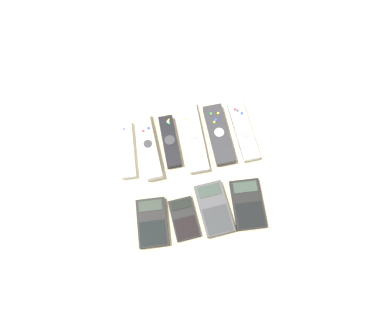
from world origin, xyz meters
name	(u,v)px	position (x,y,z in m)	size (l,w,h in m)	color
ground_plane	(194,182)	(0.00, 0.00, 0.00)	(3.00, 3.00, 0.00)	beige
remote_0	(127,149)	(-0.17, 0.13, 0.01)	(0.05, 0.18, 0.02)	silver
remote_1	(148,146)	(-0.11, 0.13, 0.01)	(0.05, 0.21, 0.03)	silver
remote_2	(170,141)	(-0.05, 0.13, 0.01)	(0.04, 0.16, 0.02)	black
remote_3	(193,137)	(0.02, 0.13, 0.01)	(0.06, 0.22, 0.02)	#B7B7BC
remote_4	(219,134)	(0.10, 0.13, 0.01)	(0.06, 0.19, 0.02)	#333338
remote_5	(243,129)	(0.17, 0.13, 0.01)	(0.06, 0.20, 0.02)	#B7B7BC
calculator_0	(152,222)	(-0.13, -0.09, 0.01)	(0.09, 0.14, 0.02)	black
calculator_1	(184,219)	(-0.05, -0.10, 0.01)	(0.07, 0.12, 0.01)	black
calculator_2	(214,208)	(0.04, -0.09, 0.01)	(0.09, 0.15, 0.02)	#4C4C51
calculator_3	(248,204)	(0.13, -0.09, 0.01)	(0.09, 0.14, 0.01)	black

